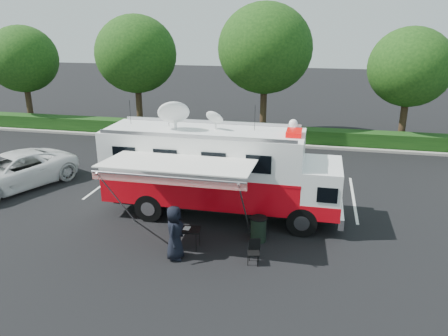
% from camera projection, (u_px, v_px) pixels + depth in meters
% --- Properties ---
extents(ground_plane, '(120.00, 120.00, 0.00)m').
position_uv_depth(ground_plane, '(221.00, 215.00, 18.22)').
color(ground_plane, black).
rests_on(ground_plane, ground).
extents(back_border, '(60.00, 6.14, 8.87)m').
position_uv_depth(back_border, '(282.00, 64.00, 28.30)').
color(back_border, '#9E998E').
rests_on(back_border, ground_plane).
extents(stall_lines, '(24.12, 5.50, 0.01)m').
position_uv_depth(stall_lines, '(225.00, 188.00, 21.09)').
color(stall_lines, silver).
rests_on(stall_lines, ground_plane).
extents(command_truck, '(9.57, 2.63, 4.60)m').
position_uv_depth(command_truck, '(219.00, 170.00, 17.60)').
color(command_truck, black).
rests_on(command_truck, ground_plane).
extents(awning, '(5.22, 2.69, 3.15)m').
position_uv_depth(awning, '(177.00, 167.00, 14.93)').
color(awning, white).
rests_on(awning, ground_plane).
extents(white_suv, '(5.03, 6.66, 1.68)m').
position_uv_depth(white_suv, '(15.00, 188.00, 21.13)').
color(white_suv, silver).
rests_on(white_suv, ground_plane).
extents(person, '(0.64, 0.96, 1.91)m').
position_uv_depth(person, '(176.00, 258.00, 14.94)').
color(person, black).
rests_on(person, ground_plane).
extents(folding_table, '(0.94, 0.71, 0.75)m').
position_uv_depth(folding_table, '(188.00, 230.00, 15.37)').
color(folding_table, black).
rests_on(folding_table, ground_plane).
extents(folding_chair, '(0.48, 0.50, 0.83)m').
position_uv_depth(folding_chair, '(254.00, 249.00, 14.51)').
color(folding_chair, black).
rests_on(folding_chair, ground_plane).
extents(trash_bin, '(0.63, 0.63, 0.93)m').
position_uv_depth(trash_bin, '(258.00, 229.00, 15.95)').
color(trash_bin, black).
rests_on(trash_bin, ground_plane).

